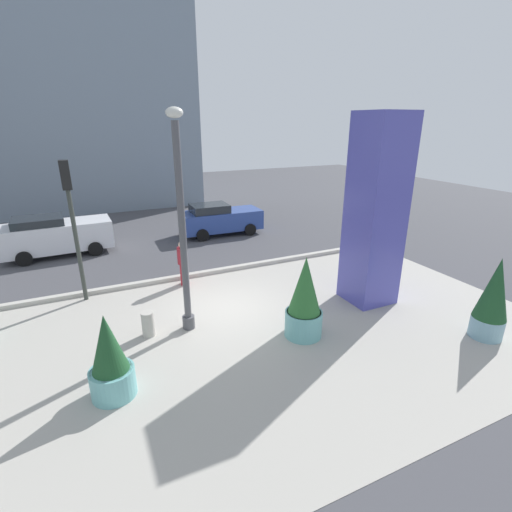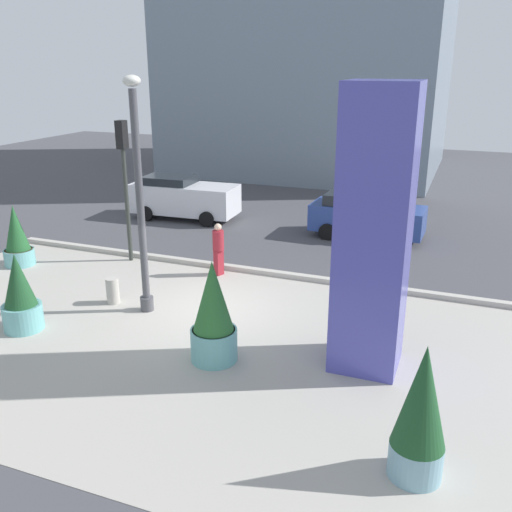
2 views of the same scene
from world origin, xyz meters
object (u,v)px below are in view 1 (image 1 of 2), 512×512
Objects in this scene: potted_plant_near_right at (304,300)px; car_intersection at (220,219)px; car_passing_lane at (57,235)px; pedestrian_crossing at (182,261)px; potted_plant_by_pillar at (493,299)px; potted_plant_mid_plaza at (110,361)px; lamp_post at (182,231)px; art_pillar_blue at (375,213)px; concrete_bollard at (148,324)px; traffic_light_far_side at (71,210)px.

potted_plant_near_right reaches higher than car_intersection.
car_passing_lane is 2.72× the size of pedestrian_crossing.
potted_plant_mid_plaza is (-9.91, 1.94, -0.28)m from potted_plant_by_pillar.
potted_plant_near_right is at bearing -31.97° from lamp_post.
lamp_post is 3.63× the size of pedestrian_crossing.
potted_plant_by_pillar reaches higher than pedestrian_crossing.
art_pillar_blue is 2.56× the size of potted_plant_by_pillar.
lamp_post is 9.92m from car_passing_lane.
car_intersection is 6.79m from pedestrian_crossing.
potted_plant_near_right reaches higher than potted_plant_mid_plaza.
art_pillar_blue is 3.60× the size of pedestrian_crossing.
potted_plant_near_right is (-3.26, -1.09, -1.96)m from art_pillar_blue.
pedestrian_crossing is at bearing 60.55° from potted_plant_mid_plaza.
art_pillar_blue is at bearing 18.55° from potted_plant_near_right.
pedestrian_crossing is at bearing 133.45° from potted_plant_by_pillar.
car_passing_lane is (-11.24, 13.06, -0.25)m from potted_plant_by_pillar.
potted_plant_near_right is 1.18× the size of potted_plant_mid_plaza.
art_pillar_blue is 2.55× the size of potted_plant_near_right.
potted_plant_mid_plaza reaches higher than concrete_bollard.
art_pillar_blue is 3.02× the size of potted_plant_mid_plaza.
car_passing_lane is (-2.49, 8.90, 0.57)m from concrete_bollard.
art_pillar_blue reaches higher than potted_plant_mid_plaza.
pedestrian_crossing is at bearing 144.35° from art_pillar_blue.
pedestrian_crossing is at bearing -121.67° from car_intersection.
concrete_bollard is at bearing -64.72° from traffic_light_far_side.
lamp_post reaches higher than art_pillar_blue.
lamp_post is at bearing -51.25° from traffic_light_far_side.
traffic_light_far_side is at bearing -80.57° from car_passing_lane.
potted_plant_mid_plaza reaches higher than car_intersection.
potted_plant_near_right is 1.00× the size of potted_plant_by_pillar.
potted_plant_by_pillar is (1.45, -3.37, -1.89)m from art_pillar_blue.
car_intersection is at bearing 82.70° from potted_plant_near_right.
car_intersection is (-1.88, 9.69, -2.23)m from art_pillar_blue.
potted_plant_by_pillar is 12.89m from traffic_light_far_side.
art_pillar_blue is at bearing -35.65° from pedestrian_crossing.
potted_plant_mid_plaza is at bearing -137.30° from lamp_post.
potted_plant_near_right is 4.52m from concrete_bollard.
potted_plant_mid_plaza is 6.13m from pedestrian_crossing.
traffic_light_far_side is (-5.60, 5.19, 2.07)m from potted_plant_near_right.
car_passing_lane is (-6.53, 10.78, -0.18)m from potted_plant_near_right.
potted_plant_by_pillar is at bearing -25.43° from concrete_bollard.
traffic_light_far_side is at bearing 115.28° from concrete_bollard.
potted_plant_near_right is at bearing -24.96° from concrete_bollard.
traffic_light_far_side is (-8.86, 4.10, 0.11)m from art_pillar_blue.
lamp_post is at bearing -102.27° from pedestrian_crossing.
lamp_post is at bearing -115.39° from car_intersection.
potted_plant_mid_plaza is at bearing -170.37° from art_pillar_blue.
lamp_post reaches higher than potted_plant_near_right.
potted_plant_mid_plaza is at bearing -119.45° from pedestrian_crossing.
art_pillar_blue reaches higher than potted_plant_near_right.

